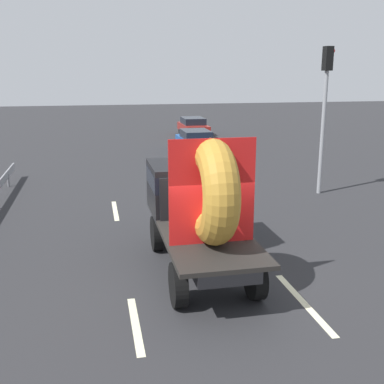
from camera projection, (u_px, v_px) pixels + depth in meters
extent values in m
plane|color=#28282B|center=(216.00, 280.00, 11.28)|extent=(120.00, 120.00, 0.00)
cylinder|color=black|center=(157.00, 233.00, 13.06)|extent=(0.28, 0.96, 0.96)
cylinder|color=black|center=(216.00, 229.00, 13.40)|extent=(0.28, 0.96, 0.96)
cylinder|color=black|center=(178.00, 285.00, 9.92)|extent=(0.28, 0.96, 0.96)
cylinder|color=black|center=(255.00, 278.00, 10.25)|extent=(0.28, 0.96, 0.96)
cube|color=black|center=(200.00, 235.00, 11.53)|extent=(1.30, 5.30, 0.25)
cube|color=black|center=(187.00, 187.00, 12.92)|extent=(2.00, 1.96, 1.35)
cube|color=black|center=(187.00, 177.00, 12.79)|extent=(2.02, 1.87, 0.44)
cube|color=black|center=(210.00, 242.00, 10.56)|extent=(2.00, 3.34, 0.10)
cube|color=black|center=(195.00, 198.00, 11.94)|extent=(1.80, 0.08, 1.10)
torus|color=#B7842D|center=(212.00, 192.00, 10.11)|extent=(0.77, 2.31, 2.31)
cube|color=red|center=(212.00, 192.00, 10.11)|extent=(1.90, 0.03, 2.31)
cylinder|color=black|center=(179.00, 144.00, 29.94)|extent=(0.22, 0.63, 0.63)
cylinder|color=black|center=(203.00, 143.00, 30.25)|extent=(0.22, 0.63, 0.63)
cylinder|color=black|center=(187.00, 151.00, 27.44)|extent=(0.22, 0.63, 0.63)
cylinder|color=black|center=(213.00, 150.00, 27.74)|extent=(0.22, 0.63, 0.63)
cube|color=#194C99|center=(195.00, 142.00, 28.77)|extent=(1.77, 4.13, 0.54)
cube|color=black|center=(196.00, 134.00, 28.55)|extent=(1.59, 2.31, 0.49)
cylinder|color=gray|center=(322.00, 134.00, 18.65)|extent=(0.16, 0.16, 4.84)
cube|color=black|center=(328.00, 58.00, 17.93)|extent=(0.30, 0.36, 0.90)
sphere|color=red|center=(332.00, 51.00, 17.89)|extent=(0.20, 0.20, 0.20)
cylinder|color=slate|center=(8.00, 180.00, 20.23)|extent=(0.10, 0.10, 0.55)
cube|color=beige|center=(136.00, 325.00, 9.27)|extent=(0.16, 2.22, 0.01)
cube|color=beige|center=(115.00, 211.00, 16.83)|extent=(0.16, 2.43, 0.01)
cube|color=beige|center=(304.00, 303.00, 10.16)|extent=(0.16, 2.84, 0.01)
cube|color=beige|center=(215.00, 206.00, 17.35)|extent=(0.16, 2.37, 0.01)
cylinder|color=black|center=(207.00, 133.00, 35.18)|extent=(0.22, 0.63, 0.63)
cylinder|color=black|center=(187.00, 134.00, 34.87)|extent=(0.22, 0.63, 0.63)
cylinder|color=black|center=(199.00, 129.00, 37.68)|extent=(0.22, 0.63, 0.63)
cylinder|color=black|center=(180.00, 129.00, 37.38)|extent=(0.22, 0.63, 0.63)
cube|color=maroon|center=(193.00, 128.00, 36.21)|extent=(1.77, 4.13, 0.54)
cube|color=black|center=(193.00, 121.00, 36.17)|extent=(1.59, 2.31, 0.49)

